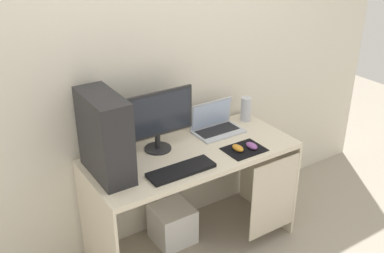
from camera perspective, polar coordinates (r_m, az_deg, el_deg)
name	(u,v)px	position (r m, az deg, el deg)	size (l,w,h in m)	color
ground_plane	(192,244)	(3.36, 0.00, -14.60)	(8.00, 8.00, 0.00)	#9E9384
wall_back	(164,58)	(2.99, -3.61, 8.67)	(4.00, 0.05, 2.60)	beige
desk	(195,172)	(3.01, 0.42, -5.82)	(1.39, 0.61, 0.76)	beige
pc_tower	(105,136)	(2.62, -10.98, -1.16)	(0.18, 0.43, 0.50)	#232326
monitor	(157,119)	(2.86, -4.39, 0.97)	(0.50, 0.18, 0.40)	#232326
laptop	(216,126)	(3.18, 3.05, 0.12)	(0.34, 0.21, 0.21)	#B7BCC6
speaker	(246,109)	(3.34, 6.83, 2.20)	(0.08, 0.08, 0.18)	#B7BCC6
keyboard	(181,170)	(2.70, -1.37, -5.53)	(0.42, 0.14, 0.02)	black
mousepad	(244,149)	(2.97, 6.61, -2.90)	(0.26, 0.20, 0.01)	black
mouse_left	(238,148)	(2.94, 5.83, -2.72)	(0.06, 0.10, 0.03)	orange
mouse_right	(252,146)	(2.98, 7.56, -2.43)	(0.06, 0.10, 0.03)	#8C4C99
subwoofer	(172,224)	(3.32, -2.49, -12.20)	(0.27, 0.27, 0.27)	white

